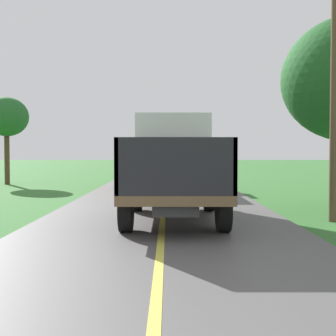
{
  "coord_description": "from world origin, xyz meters",
  "views": [
    {
      "loc": [
        0.14,
        0.18,
        1.81
      ],
      "look_at": [
        0.11,
        11.34,
        1.4
      ],
      "focal_mm": 47.46,
      "sensor_mm": 36.0,
      "label": 1
    }
  ],
  "objects_px": {
    "banana_truck_far": "(166,159)",
    "roadside_tree_mid_right": "(8,117)",
    "utility_pole_roadside": "(335,79)",
    "banana_truck_near": "(174,165)"
  },
  "relations": [
    {
      "from": "banana_truck_far",
      "to": "roadside_tree_mid_right",
      "type": "bearing_deg",
      "value": 157.52
    },
    {
      "from": "utility_pole_roadside",
      "to": "roadside_tree_mid_right",
      "type": "bearing_deg",
      "value": 134.99
    },
    {
      "from": "banana_truck_near",
      "to": "utility_pole_roadside",
      "type": "height_order",
      "value": "utility_pole_roadside"
    },
    {
      "from": "banana_truck_near",
      "to": "utility_pole_roadside",
      "type": "xyz_separation_m",
      "value": [
        4.11,
        -0.61,
        2.21
      ]
    },
    {
      "from": "banana_truck_far",
      "to": "banana_truck_near",
      "type": "bearing_deg",
      "value": -88.1
    },
    {
      "from": "utility_pole_roadside",
      "to": "roadside_tree_mid_right",
      "type": "xyz_separation_m",
      "value": [
        -13.21,
        13.21,
        0.05
      ]
    },
    {
      "from": "banana_truck_near",
      "to": "roadside_tree_mid_right",
      "type": "xyz_separation_m",
      "value": [
        -9.1,
        12.6,
        2.25
      ]
    },
    {
      "from": "roadside_tree_mid_right",
      "to": "banana_truck_near",
      "type": "bearing_deg",
      "value": -54.18
    },
    {
      "from": "utility_pole_roadside",
      "to": "roadside_tree_mid_right",
      "type": "distance_m",
      "value": 18.68
    },
    {
      "from": "banana_truck_far",
      "to": "utility_pole_roadside",
      "type": "bearing_deg",
      "value": -65.27
    }
  ]
}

